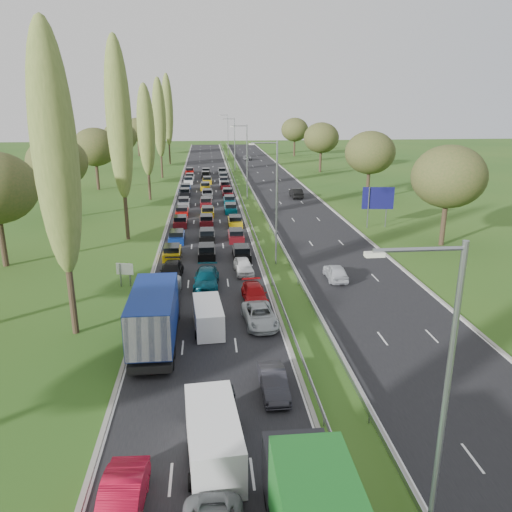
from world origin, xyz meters
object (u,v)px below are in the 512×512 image
near_car_1 (121,502)px  white_van_front (213,434)px  info_sign (125,271)px  direction_sign (378,200)px  blue_lorry (155,315)px  white_van_rear (208,315)px  near_car_2 (164,289)px  near_car_3 (171,271)px

near_car_1 → white_van_front: size_ratio=0.81×
info_sign → direction_sign: direction_sign is taller
blue_lorry → info_sign: bearing=108.1°
white_van_rear → white_van_front: bearing=-93.7°
near_car_1 → near_car_2: (-0.12, 22.73, 0.03)m
blue_lorry → info_sign: blue_lorry is taller
near_car_1 → white_van_rear: bearing=80.7°
blue_lorry → direction_sign: direction_sign is taller
near_car_1 → white_van_front: 4.87m
near_car_1 → blue_lorry: bearing=92.1°
near_car_2 → white_van_front: bearing=-78.7°
white_van_front → info_sign: 23.78m
near_car_3 → white_van_front: white_van_front is taller
blue_lorry → white_van_rear: bearing=33.2°
near_car_1 → info_sign: info_sign is taller
near_car_2 → white_van_front: size_ratio=1.00×
near_car_1 → white_van_rear: white_van_rear is taller
direction_sign → white_van_rear: bearing=-127.8°
near_car_3 → direction_sign: 30.40m
near_car_1 → near_car_3: size_ratio=0.94×
white_van_front → white_van_rear: white_van_front is taller
info_sign → near_car_1: bearing=-81.9°
near_car_3 → info_sign: (-3.84, -1.63, 0.65)m
near_car_3 → info_sign: bearing=-154.1°
info_sign → near_car_2: bearing=-41.9°
near_car_2 → near_car_3: (0.27, 4.83, -0.09)m
near_car_2 → near_car_3: bearing=87.3°
near_car_2 → blue_lorry: (0.15, -8.18, 1.30)m
near_car_3 → white_van_front: 24.52m
white_van_rear → near_car_2: bearing=116.5°
near_car_2 → info_sign: size_ratio=2.70×
white_van_front → white_van_rear: size_ratio=1.18×
near_car_1 → white_van_front: (3.57, 3.28, 0.39)m
blue_lorry → white_van_front: size_ratio=1.72×
info_sign → near_car_3: bearing=23.1°
near_car_1 → near_car_3: 27.56m
white_van_rear → direction_sign: (21.68, 27.92, 2.58)m
white_van_rear → direction_sign: size_ratio=0.92×
near_car_3 → white_van_rear: (3.28, -10.79, 0.27)m
near_car_2 → near_car_1: bearing=-89.1°
near_car_1 → info_sign: 26.19m
near_car_2 → white_van_front: 19.79m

